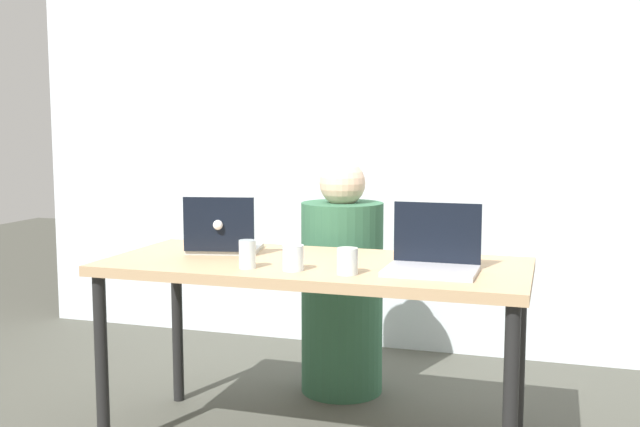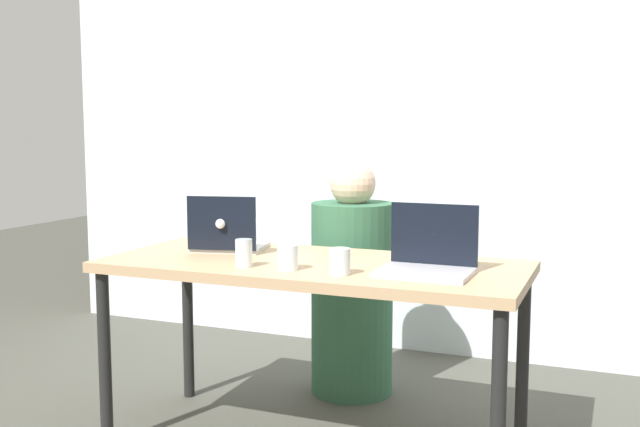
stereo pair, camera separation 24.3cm
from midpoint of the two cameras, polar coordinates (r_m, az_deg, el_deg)
back_wall at (r=4.26m, az=4.02°, el=7.34°), size 4.50×0.10×2.65m
desk at (r=2.92m, az=-2.81°, el=-5.05°), size 1.63×0.71×0.75m
person_at_center at (r=3.59m, az=-0.25°, el=-5.86°), size 0.39×0.39×1.12m
laptop_back_left at (r=3.14m, az=-9.59°, el=-2.03°), size 0.34×0.31×0.24m
laptop_front_right at (r=2.72m, az=6.10°, el=-3.33°), size 0.33×0.29×0.24m
water_glass_right at (r=2.65m, az=-0.52°, el=-3.80°), size 0.07×0.07×0.09m
water_glass_left at (r=2.79m, az=-8.05°, el=-3.24°), size 0.06×0.06×0.10m
water_glass_center at (r=2.73m, az=-4.61°, el=-3.53°), size 0.08×0.08×0.09m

